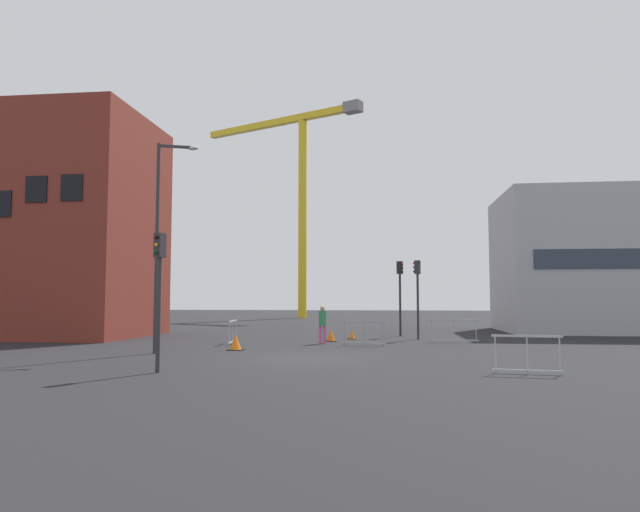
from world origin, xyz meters
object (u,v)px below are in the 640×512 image
(construction_crane, at_px, (298,177))
(pedestrian_walking, at_px, (322,322))
(streetlamp_tall, at_px, (161,231))
(traffic_cone_striped, at_px, (236,343))
(traffic_light_corner, at_px, (418,286))
(traffic_light_near, at_px, (159,278))
(traffic_cone_on_verge, at_px, (331,336))
(traffic_cone_orange, at_px, (352,335))
(traffic_light_median, at_px, (400,286))

(construction_crane, xyz_separation_m, pedestrian_walking, (6.51, -34.35, -14.14))
(streetlamp_tall, distance_m, traffic_cone_striped, 5.35)
(traffic_light_corner, bearing_deg, traffic_light_near, -119.38)
(traffic_cone_on_verge, distance_m, traffic_cone_orange, 1.89)
(traffic_light_near, bearing_deg, traffic_cone_orange, 71.66)
(construction_crane, bearing_deg, traffic_cone_on_verge, -78.36)
(traffic_light_near, distance_m, pedestrian_walking, 11.46)
(traffic_light_near, relative_size, traffic_cone_striped, 6.14)
(construction_crane, relative_size, traffic_light_near, 5.62)
(traffic_light_median, relative_size, pedestrian_walking, 2.37)
(traffic_light_median, bearing_deg, traffic_cone_on_verge, -129.07)
(traffic_light_near, height_order, pedestrian_walking, traffic_light_near)
(construction_crane, height_order, traffic_cone_on_verge, construction_crane)
(traffic_light_corner, bearing_deg, streetlamp_tall, -139.37)
(traffic_light_median, xyz_separation_m, traffic_cone_orange, (-2.54, -2.60, -2.56))
(streetlamp_tall, bearing_deg, traffic_light_median, 49.90)
(traffic_light_corner, bearing_deg, pedestrian_walking, -142.70)
(streetlamp_tall, distance_m, traffic_light_median, 14.68)
(traffic_light_near, height_order, traffic_cone_striped, traffic_light_near)
(pedestrian_walking, bearing_deg, traffic_light_median, 57.59)
(traffic_light_corner, distance_m, traffic_cone_on_verge, 5.29)
(traffic_light_near, bearing_deg, pedestrian_walking, 72.10)
(traffic_light_corner, distance_m, traffic_light_near, 16.35)
(construction_crane, distance_m, traffic_cone_orange, 35.37)
(traffic_light_near, distance_m, traffic_cone_on_verge, 13.13)
(traffic_cone_striped, distance_m, traffic_cone_orange, 8.08)
(construction_crane, relative_size, traffic_cone_orange, 46.74)
(streetlamp_tall, xyz_separation_m, traffic_cone_orange, (6.83, 8.53, -4.48))
(traffic_cone_striped, bearing_deg, pedestrian_walking, 48.98)
(traffic_light_median, bearing_deg, traffic_cone_striped, -125.94)
(traffic_light_corner, height_order, traffic_cone_on_verge, traffic_light_corner)
(streetlamp_tall, distance_m, traffic_light_corner, 13.60)
(streetlamp_tall, xyz_separation_m, traffic_cone_on_verge, (5.92, 6.87, -4.43))
(construction_crane, xyz_separation_m, traffic_light_corner, (11.05, -30.90, -12.45))
(traffic_light_corner, distance_m, pedestrian_walking, 5.95)
(streetlamp_tall, xyz_separation_m, traffic_light_median, (9.37, 11.13, -1.92))
(traffic_light_near, xyz_separation_m, traffic_cone_on_verge, (3.73, 12.36, -2.39))
(pedestrian_walking, bearing_deg, traffic_cone_on_verge, 81.22)
(traffic_light_median, bearing_deg, traffic_light_near, -113.38)
(traffic_cone_orange, bearing_deg, construction_crane, 103.84)
(construction_crane, xyz_separation_m, traffic_cone_orange, (7.67, -31.13, -14.95))
(streetlamp_tall, xyz_separation_m, pedestrian_walking, (5.67, 5.30, -3.67))
(traffic_light_median, relative_size, traffic_light_near, 1.05)
(streetlamp_tall, relative_size, traffic_light_median, 1.96)
(pedestrian_walking, height_order, traffic_cone_orange, pedestrian_walking)
(traffic_light_near, bearing_deg, traffic_cone_striped, 87.25)
(streetlamp_tall, relative_size, traffic_cone_on_verge, 14.07)
(traffic_cone_orange, bearing_deg, streetlamp_tall, -128.70)
(traffic_cone_on_verge, bearing_deg, traffic_light_corner, 23.72)
(construction_crane, distance_m, traffic_light_median, 32.73)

